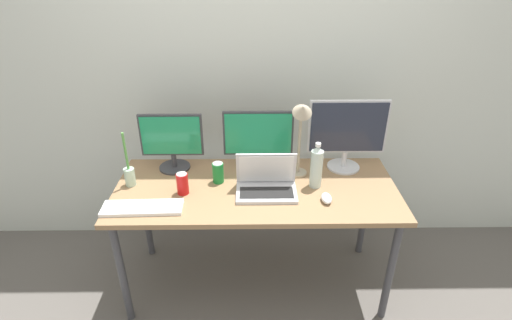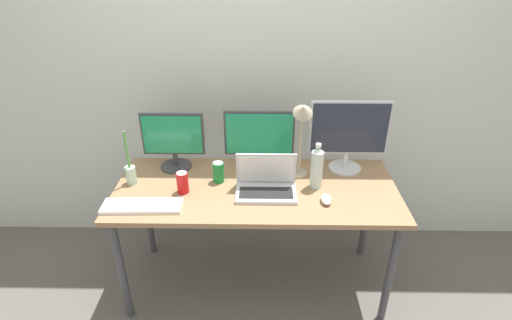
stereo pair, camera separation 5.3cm
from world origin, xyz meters
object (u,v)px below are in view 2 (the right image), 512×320
at_px(monitor_right, 349,133).
at_px(water_bottle, 317,167).
at_px(keyboard_main, 142,206).
at_px(monitor_left, 173,140).
at_px(soda_can_near_keyboard, 218,172).
at_px(soda_can_by_laptop, 183,183).
at_px(bamboo_vase, 131,173).
at_px(laptop_silver, 266,183).
at_px(monitor_center, 259,139).
at_px(desk_lamp, 302,126).
at_px(mouse_by_keyboard, 326,199).
at_px(work_desk, 256,197).

bearing_deg(monitor_right, water_bottle, -134.47).
xyz_separation_m(monitor_right, keyboard_main, (-1.16, -0.44, -0.24)).
bearing_deg(monitor_left, monitor_right, -0.38).
height_order(keyboard_main, soda_can_near_keyboard, soda_can_near_keyboard).
bearing_deg(soda_can_by_laptop, soda_can_near_keyboard, 32.15).
bearing_deg(keyboard_main, soda_can_near_keyboard, 33.98).
relative_size(monitor_right, bamboo_vase, 1.42).
bearing_deg(water_bottle, keyboard_main, -166.79).
xyz_separation_m(laptop_silver, bamboo_vase, (-0.79, 0.08, 0.02)).
height_order(monitor_right, soda_can_by_laptop, monitor_right).
bearing_deg(monitor_center, desk_lamp, -28.62).
bearing_deg(mouse_by_keyboard, bamboo_vase, 171.06).
relative_size(work_desk, desk_lamp, 3.27).
height_order(soda_can_near_keyboard, soda_can_by_laptop, same).
distance_m(soda_can_near_keyboard, bamboo_vase, 0.51).
height_order(keyboard_main, desk_lamp, desk_lamp).
bearing_deg(monitor_center, soda_can_by_laptop, -145.32).
bearing_deg(keyboard_main, monitor_left, 75.91).
xyz_separation_m(laptop_silver, desk_lamp, (0.20, 0.15, 0.29)).
bearing_deg(soda_can_near_keyboard, mouse_by_keyboard, -19.28).
height_order(laptop_silver, keyboard_main, laptop_silver).
bearing_deg(monitor_right, monitor_center, 178.24).
relative_size(work_desk, monitor_left, 4.30).
distance_m(keyboard_main, water_bottle, 0.98).
xyz_separation_m(work_desk, laptop_silver, (0.06, -0.04, 0.12)).
bearing_deg(monitor_center, keyboard_main, -143.95).
distance_m(water_bottle, bamboo_vase, 1.08).
distance_m(keyboard_main, soda_can_near_keyboard, 0.48).
distance_m(monitor_center, desk_lamp, 0.31).
xyz_separation_m(monitor_right, laptop_silver, (-0.50, -0.27, -0.19)).
distance_m(work_desk, desk_lamp, 0.50).
xyz_separation_m(monitor_center, laptop_silver, (0.04, -0.28, -0.14)).
xyz_separation_m(keyboard_main, desk_lamp, (0.86, 0.32, 0.33)).
relative_size(laptop_silver, keyboard_main, 0.80).
xyz_separation_m(monitor_center, soda_can_near_keyboard, (-0.24, -0.18, -0.13)).
distance_m(water_bottle, soda_can_by_laptop, 0.76).
relative_size(monitor_center, soda_can_near_keyboard, 3.37).
height_order(keyboard_main, soda_can_by_laptop, soda_can_by_laptop).
bearing_deg(desk_lamp, soda_can_near_keyboard, -174.59).
xyz_separation_m(soda_can_near_keyboard, bamboo_vase, (-0.51, -0.03, 0.01)).
relative_size(soda_can_by_laptop, desk_lamp, 0.25).
height_order(laptop_silver, bamboo_vase, bamboo_vase).
bearing_deg(laptop_silver, bamboo_vase, 174.27).
distance_m(soda_can_near_keyboard, desk_lamp, 0.56).
height_order(monitor_right, keyboard_main, monitor_right).
distance_m(monitor_right, laptop_silver, 0.60).
bearing_deg(mouse_by_keyboard, desk_lamp, 116.57).
bearing_deg(bamboo_vase, keyboard_main, -63.09).
height_order(monitor_center, laptop_silver, monitor_center).
distance_m(soda_can_near_keyboard, soda_can_by_laptop, 0.22).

